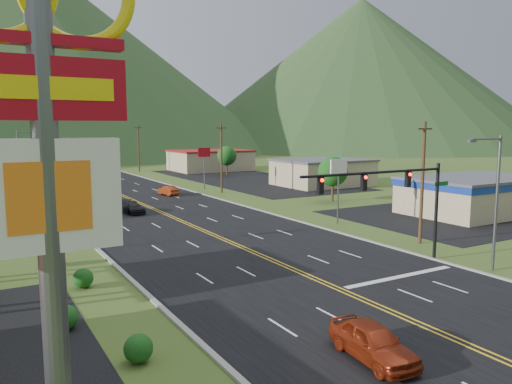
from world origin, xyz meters
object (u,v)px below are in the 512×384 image
traffic_signal (397,190)px  streetlight_east (494,194)px  car_red_near (373,342)px  streetlight_west (21,157)px  car_red_far (168,191)px  car_dark_mid (132,208)px  pylon_sign (45,138)px

traffic_signal → streetlight_east: 6.17m
streetlight_east → car_red_near: 17.33m
streetlight_west → car_red_far: 22.65m
car_dark_mid → traffic_signal: bearing=-79.5°
car_red_far → car_dark_mid: bearing=45.4°
traffic_signal → car_red_far: traffic_signal is taller
car_dark_mid → car_red_far: (8.68, 12.01, 0.01)m
streetlight_east → car_red_near: bearing=-160.3°
car_red_near → streetlight_west: bearing=101.7°
car_red_far → streetlight_west: bearing=-47.3°
traffic_signal → streetlight_east: bearing=-40.4°
pylon_sign → car_dark_mid: 45.26m
pylon_sign → car_dark_mid: bearing=71.6°
streetlight_east → streetlight_west: 64.21m
traffic_signal → streetlight_west: 58.88m
pylon_sign → car_red_near: 15.24m
car_red_far → car_red_near: bearing=70.0°
car_red_near → car_red_far: bearing=84.4°
streetlight_east → streetlight_west: (-22.86, 60.00, 0.00)m
streetlight_east → car_red_near: streetlight_east is taller
car_dark_mid → car_red_far: car_red_far is taller
traffic_signal → car_red_far: 42.44m
streetlight_west → car_dark_mid: size_ratio=2.02×
streetlight_west → pylon_sign: bearing=-94.5°
traffic_signal → streetlight_east: streetlight_east is taller
car_red_near → pylon_sign: bearing=-163.7°
streetlight_east → car_dark_mid: streetlight_east is taller
streetlight_east → car_red_far: size_ratio=2.26×
pylon_sign → streetlight_east: (28.18, 8.00, -4.12)m
pylon_sign → traffic_signal: 26.67m
streetlight_west → car_red_far: size_ratio=2.26×
car_red_far → pylon_sign: bearing=58.5°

